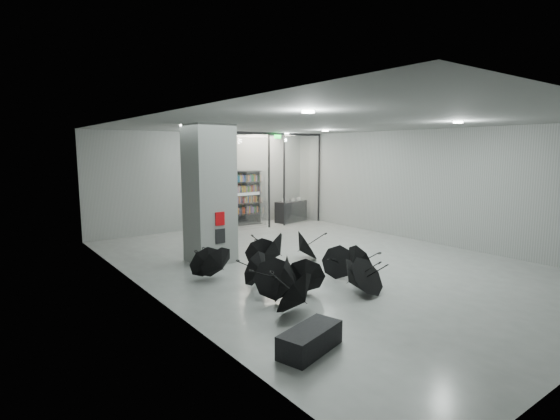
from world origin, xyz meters
TOP-DOWN VIEW (x-y plane):
  - room at (0.00, 0.00)m, footprint 14.00×14.02m
  - column at (-2.50, 2.00)m, footprint 1.20×1.20m
  - fire_cabinet at (-2.50, 1.38)m, footprint 0.28×0.04m
  - info_panel at (-2.50, 1.38)m, footprint 0.30×0.03m
  - exit_sign at (2.40, 5.30)m, footprint 0.30×0.06m
  - glass_partition at (2.39, 5.50)m, footprint 5.06×0.08m
  - bench at (-3.88, -4.14)m, footprint 1.32×0.84m
  - bookshelf at (1.30, 6.75)m, footprint 2.20×0.68m
  - shop_counter at (3.77, 6.13)m, footprint 1.68×0.95m
  - umbrella_cluster at (-1.95, -1.25)m, footprint 4.41×4.79m

SIDE VIEW (x-z plane):
  - bench at x=-3.88m, z-range 0.00..0.39m
  - umbrella_cluster at x=-1.95m, z-range -0.35..0.96m
  - shop_counter at x=3.77m, z-range 0.00..0.95m
  - info_panel at x=-2.50m, z-range 0.64..1.06m
  - bookshelf at x=1.30m, z-range 0.00..2.38m
  - fire_cabinet at x=-2.50m, z-range 1.16..1.54m
  - column at x=-2.50m, z-range 0.00..4.00m
  - glass_partition at x=2.39m, z-range 0.18..4.18m
  - room at x=0.00m, z-range 0.84..4.85m
  - exit_sign at x=2.40m, z-range 3.74..3.90m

